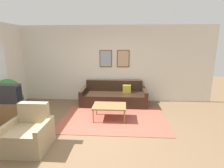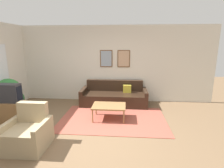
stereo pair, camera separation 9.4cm
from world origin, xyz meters
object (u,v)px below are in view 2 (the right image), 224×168
Objects in this scene: armchair at (28,134)px; couch at (114,96)px; coffee_table at (109,107)px; tv at (9,93)px; potted_plant_tall at (9,92)px.

couch is at bearing 56.91° from armchair.
coffee_table is 2.66m from tv.
coffee_table is 1.56× the size of tv.
potted_plant_tall reaches higher than coffee_table.
couch is 2.03× the size of potted_plant_tall.
couch is 3.16m from tv.
tv is at bearing -53.01° from potted_plant_tall.
couch is 2.56× the size of armchair.
tv reaches higher than couch.
armchair is 0.79× the size of potted_plant_tall.
couch is at bearing 22.63° from potted_plant_tall.
coffee_table is 0.83× the size of potted_plant_tall.
potted_plant_tall is at bearing -157.37° from couch.
potted_plant_tall is (-1.39, 1.51, 0.43)m from armchair.
couch reaches higher than coffee_table.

